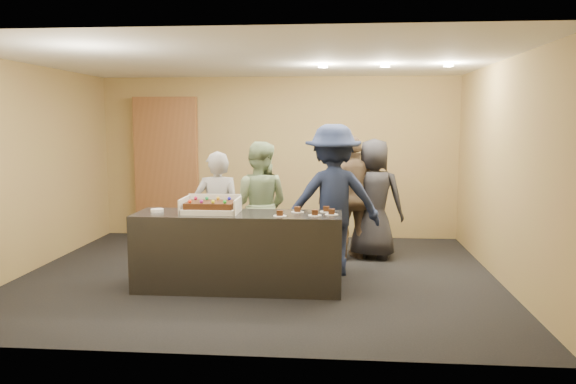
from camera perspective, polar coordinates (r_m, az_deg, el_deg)
The scene contains 17 objects.
room at distance 7.04m, azimuth -3.13°, elevation 2.23°, with size 6.04×6.00×2.70m.
serving_counter at distance 6.62m, azimuth -5.06°, elevation -6.01°, with size 2.40×0.70×0.90m, color black.
storage_cabinet at distance 9.83m, azimuth -12.24°, elevation 2.50°, with size 1.08×0.15×2.37m, color brown.
cake_box at distance 6.61m, azimuth -7.80°, elevation -1.69°, with size 0.66×0.45×0.19m.
sheet_cake at distance 6.58m, azimuth -7.86°, elevation -1.27°, with size 0.56×0.38×0.11m.
plate_stack at distance 6.76m, azimuth -13.15°, elevation -1.84°, with size 0.15×0.15×0.04m, color white.
slice_a at distance 6.29m, azimuth -0.83°, elevation -2.27°, with size 0.15×0.15×0.07m.
slice_b at distance 6.56m, azimuth 0.97°, elevation -1.88°, with size 0.15×0.15×0.07m.
slice_c at distance 6.33m, azimuth 2.75°, elevation -2.21°, with size 0.15×0.15×0.07m.
slice_d at distance 6.60m, azimuth 3.90°, elevation -1.83°, with size 0.15×0.15×0.07m.
slice_e at distance 6.41m, azimuth 4.44°, elevation -2.12°, with size 0.15×0.15×0.07m.
person_server_grey at distance 7.11m, azimuth -7.14°, elevation -2.28°, with size 0.58×0.38×1.59m, color #96959A.
person_sage_man at distance 7.48m, azimuth -2.97°, elevation -1.35°, with size 0.82×0.64×1.70m, color #93AD81.
person_navy_man at distance 7.18m, azimuth 4.59°, elevation -0.80°, with size 1.24×0.71×1.92m, color #192341.
person_brown_extra at distance 8.00m, azimuth 6.55°, elevation -0.57°, with size 1.04×0.43×1.77m, color brown.
person_dark_suit at distance 8.10m, azimuth 8.69°, elevation -0.69°, with size 0.84×0.55×1.72m, color #232227.
ceiling_spotlights at distance 7.50m, azimuth 9.84°, elevation 12.53°, with size 1.72×0.12×0.03m.
Camera 1 is at (0.99, -6.95, 1.95)m, focal length 35.00 mm.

